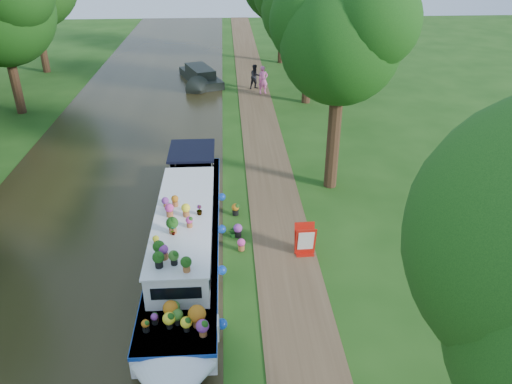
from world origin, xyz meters
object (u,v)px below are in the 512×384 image
object	(u,v)px
plant_boat	(186,240)
sandwich_board	(305,241)
pedestrian_dark	(255,77)
second_boat	(200,77)
pedestrian_pink	(263,80)

from	to	relation	value
plant_boat	sandwich_board	bearing A→B (deg)	1.69
plant_boat	pedestrian_dark	distance (m)	20.82
second_boat	pedestrian_pink	xyz separation A→B (m)	(4.42, -2.90, 0.48)
plant_boat	pedestrian_pink	xyz separation A→B (m)	(4.07, 19.40, 0.12)
second_boat	pedestrian_dark	distance (m)	4.36
pedestrian_pink	sandwich_board	bearing A→B (deg)	-105.48
sandwich_board	pedestrian_dark	world-z (taller)	pedestrian_dark
sandwich_board	pedestrian_dark	xyz separation A→B (m)	(-0.54, 20.39, 0.35)
sandwich_board	pedestrian_pink	xyz separation A→B (m)	(-0.07, 19.27, 0.43)
plant_boat	second_boat	distance (m)	22.30
sandwich_board	second_boat	bearing A→B (deg)	99.67
second_boat	sandwich_board	xyz separation A→B (m)	(4.49, -22.17, 0.05)
second_boat	pedestrian_dark	world-z (taller)	pedestrian_dark
plant_boat	pedestrian_dark	size ratio (longest dim) A/B	7.84
second_boat	pedestrian_dark	xyz separation A→B (m)	(3.95, -1.79, 0.40)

